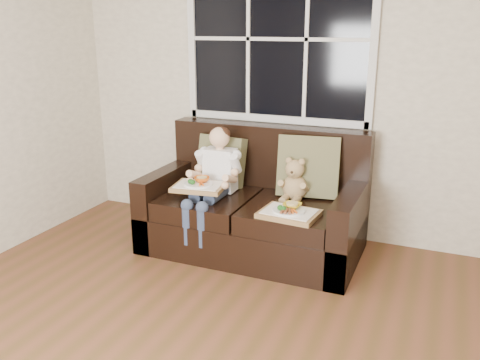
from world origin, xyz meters
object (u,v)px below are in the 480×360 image
at_px(loveseat, 255,211).
at_px(tray_right, 289,212).
at_px(tray_left, 199,185).
at_px(teddy_bear, 294,182).
at_px(child, 215,173).

height_order(loveseat, tray_right, loveseat).
xyz_separation_m(loveseat, tray_left, (-0.35, -0.29, 0.26)).
distance_m(loveseat, tray_left, 0.53).
bearing_deg(teddy_bear, tray_right, -77.90).
relative_size(teddy_bear, tray_left, 0.81).
distance_m(loveseat, teddy_bear, 0.42).
relative_size(tray_left, tray_right, 0.98).
bearing_deg(child, tray_left, -106.60).
bearing_deg(tray_left, tray_right, -12.35).
relative_size(loveseat, tray_right, 3.92).
bearing_deg(child, teddy_bear, 13.26).
relative_size(child, tray_right, 1.91).
height_order(tray_left, tray_right, tray_left).
bearing_deg(tray_right, child, 166.79).
height_order(child, tray_left, child).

